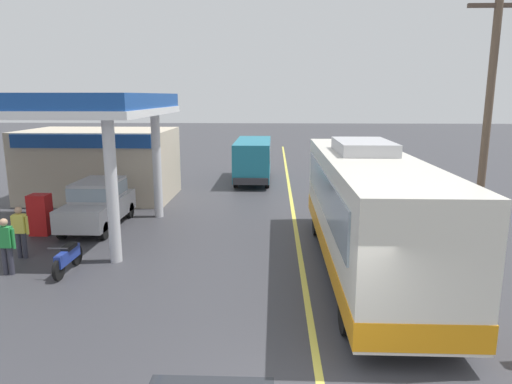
{
  "coord_description": "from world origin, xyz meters",
  "views": [
    {
      "loc": [
        -0.85,
        -6.36,
        5.02
      ],
      "look_at": [
        -1.5,
        10.0,
        1.6
      ],
      "focal_mm": 32.44,
      "sensor_mm": 36.0,
      "label": 1
    }
  ],
  "objects": [
    {
      "name": "ground",
      "position": [
        0.0,
        20.0,
        0.0
      ],
      "size": [
        120.0,
        120.0,
        0.0
      ],
      "primitive_type": "plane",
      "color": "#38383D"
    },
    {
      "name": "lane_divider_stripe",
      "position": [
        0.0,
        15.0,
        0.0
      ],
      "size": [
        0.16,
        50.0,
        0.01
      ],
      "primitive_type": "cube",
      "color": "#D8CC4C",
      "rests_on": "ground"
    },
    {
      "name": "coach_bus_main",
      "position": [
        1.85,
        6.77,
        1.72
      ],
      "size": [
        2.6,
        11.04,
        3.69
      ],
      "color": "silver",
      "rests_on": "ground"
    },
    {
      "name": "gas_station_roadside",
      "position": [
        -9.41,
        13.91,
        2.63
      ],
      "size": [
        9.1,
        11.95,
        5.1
      ],
      "color": "#194799",
      "rests_on": "ground"
    },
    {
      "name": "car_at_pump",
      "position": [
        -7.64,
        10.78,
        1.01
      ],
      "size": [
        1.7,
        4.2,
        1.82
      ],
      "color": "#B2B2B7",
      "rests_on": "ground"
    },
    {
      "name": "minibus_opposing_lane",
      "position": [
        -2.1,
        20.85,
        1.47
      ],
      "size": [
        2.04,
        6.13,
        2.44
      ],
      "color": "teal",
      "rests_on": "ground"
    },
    {
      "name": "motorcycle_parked_forecourt",
      "position": [
        -6.79,
        6.09,
        0.44
      ],
      "size": [
        0.55,
        1.8,
        0.92
      ],
      "color": "black",
      "rests_on": "ground"
    },
    {
      "name": "pedestrian_near_pump",
      "position": [
        -8.76,
        7.2,
        0.93
      ],
      "size": [
        0.55,
        0.22,
        1.66
      ],
      "color": "#33333F",
      "rests_on": "ground"
    },
    {
      "name": "pedestrian_by_shop",
      "position": [
        -8.41,
        5.82,
        0.93
      ],
      "size": [
        0.55,
        0.22,
        1.66
      ],
      "color": "#33333F",
      "rests_on": "ground"
    },
    {
      "name": "utility_pole_roadside",
      "position": [
        5.7,
        8.27,
        4.29
      ],
      "size": [
        1.8,
        0.24,
        8.21
      ],
      "color": "brown",
      "rests_on": "ground"
    }
  ]
}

